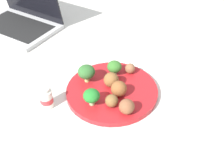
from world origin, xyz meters
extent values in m
plane|color=silver|center=(0.00, 0.00, 0.00)|extent=(4.00, 4.00, 0.00)
cylinder|color=red|center=(0.00, 0.00, 0.01)|extent=(0.28, 0.28, 0.02)
cylinder|color=#A9C46C|center=(0.07, -0.05, 0.02)|extent=(0.02, 0.02, 0.02)
ellipsoid|color=#30622C|center=(0.07, -0.05, 0.05)|extent=(0.05, 0.05, 0.04)
cylinder|color=#97C77F|center=(-0.02, -0.07, 0.02)|extent=(0.01, 0.01, 0.01)
ellipsoid|color=#366F29|center=(-0.02, -0.07, 0.05)|extent=(0.05, 0.05, 0.04)
cylinder|color=#9FC683|center=(0.07, 0.06, 0.02)|extent=(0.02, 0.02, 0.01)
ellipsoid|color=#237629|center=(0.07, 0.06, 0.05)|extent=(0.05, 0.05, 0.04)
sphere|color=brown|center=(-0.02, 0.03, 0.04)|extent=(0.05, 0.05, 0.05)
sphere|color=brown|center=(-0.03, 0.10, 0.04)|extent=(0.04, 0.04, 0.04)
sphere|color=brown|center=(0.00, -0.02, 0.04)|extent=(0.05, 0.05, 0.05)
sphere|color=brown|center=(0.01, 0.07, 0.03)|extent=(0.04, 0.04, 0.04)
sphere|color=brown|center=(-0.07, -0.07, 0.03)|extent=(0.03, 0.03, 0.03)
cube|color=white|center=(-0.27, 0.01, 0.00)|extent=(0.18, 0.13, 0.01)
cube|color=silver|center=(-0.28, 0.03, 0.01)|extent=(0.09, 0.02, 0.01)
cube|color=silver|center=(-0.22, 0.04, 0.01)|extent=(0.03, 0.02, 0.01)
cube|color=white|center=(-0.29, 0.00, 0.01)|extent=(0.09, 0.01, 0.01)
cube|color=silver|center=(-0.22, 0.00, 0.01)|extent=(0.06, 0.02, 0.01)
cylinder|color=white|center=(0.19, 0.03, 0.03)|extent=(0.04, 0.04, 0.06)
cylinder|color=red|center=(0.19, 0.03, 0.03)|extent=(0.04, 0.04, 0.02)
cylinder|color=silver|center=(0.19, 0.03, 0.06)|extent=(0.03, 0.03, 0.01)
cube|color=#BCBCBC|center=(0.33, -0.45, 0.01)|extent=(0.39, 0.37, 0.02)
cube|color=black|center=(0.33, -0.45, 0.02)|extent=(0.32, 0.30, 0.00)
camera|label=1|loc=(0.09, 0.64, 0.58)|focal=45.10mm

